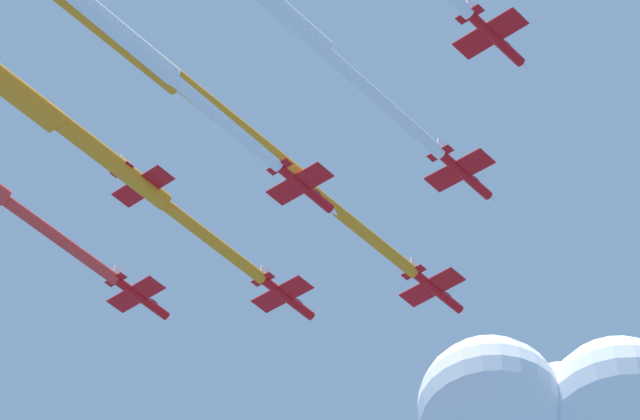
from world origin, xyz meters
name	(u,v)px	position (x,y,z in m)	size (l,w,h in m)	color
jet_lead	(94,17)	(-0.58, -35.38, 203.49)	(11.86, 87.03, 4.13)	red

